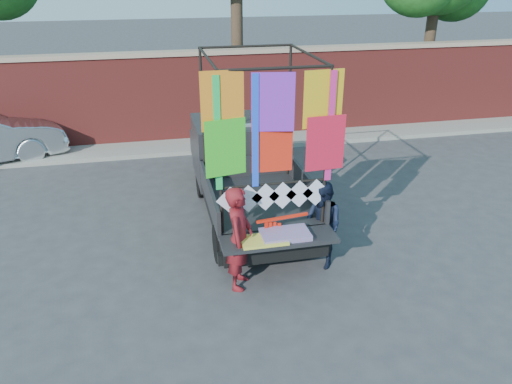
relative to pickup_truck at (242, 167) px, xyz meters
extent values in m
plane|color=#38383A|center=(-0.01, -2.35, -0.87)|extent=(90.00, 90.00, 0.00)
cube|color=maroon|center=(-0.01, 4.65, 0.38)|extent=(30.00, 0.35, 2.50)
cube|color=tan|center=(-0.01, 4.65, 1.68)|extent=(30.00, 0.45, 0.12)
cube|color=gray|center=(-0.01, 3.95, -0.81)|extent=(30.00, 1.20, 0.12)
cylinder|color=#38281C|center=(0.99, 5.85, 1.86)|extent=(0.36, 0.36, 5.46)
cylinder|color=#38281C|center=(7.49, 5.85, 1.41)|extent=(0.36, 0.36, 4.55)
cylinder|color=black|center=(-0.80, 0.61, -0.53)|extent=(0.23, 0.68, 0.68)
cylinder|color=black|center=(-0.80, -2.17, -0.53)|extent=(0.23, 0.68, 0.68)
cylinder|color=black|center=(0.80, 0.61, -0.53)|extent=(0.23, 0.68, 0.68)
cylinder|color=black|center=(0.80, -2.17, -0.53)|extent=(0.23, 0.68, 0.68)
cube|color=black|center=(0.00, -0.83, -0.35)|extent=(1.75, 4.33, 0.31)
cube|color=black|center=(0.00, -1.60, -0.06)|extent=(1.86, 2.37, 0.10)
cube|color=black|center=(-0.91, -1.60, 0.16)|extent=(0.06, 2.37, 0.46)
cube|color=black|center=(0.91, -1.60, 0.16)|extent=(0.06, 2.37, 0.46)
cube|color=black|center=(0.00, -0.44, 0.16)|extent=(1.86, 0.06, 0.46)
cube|color=black|center=(0.00, 0.56, 0.21)|extent=(1.86, 1.65, 1.29)
cube|color=#8C9EAD|center=(0.00, 0.10, 0.63)|extent=(1.65, 0.06, 0.57)
cube|color=#8C9EAD|center=(0.00, 1.33, 0.42)|extent=(1.65, 0.10, 0.72)
cube|color=black|center=(0.00, 1.69, -0.04)|extent=(1.80, 0.93, 0.57)
cube|color=black|center=(0.00, -3.05, -0.04)|extent=(1.86, 0.57, 0.06)
cube|color=black|center=(0.00, -2.81, -0.44)|extent=(1.91, 0.15, 0.19)
cylinder|color=black|center=(-0.85, -2.69, 1.28)|extent=(0.05, 0.05, 2.58)
cylinder|color=black|center=(-0.85, -0.52, 1.28)|extent=(0.05, 0.05, 2.58)
cylinder|color=black|center=(0.85, -2.69, 1.28)|extent=(0.05, 0.05, 2.58)
cylinder|color=black|center=(0.85, -0.52, 1.28)|extent=(0.05, 0.05, 2.58)
cylinder|color=black|center=(0.00, -2.69, 2.56)|extent=(1.75, 0.05, 0.05)
cylinder|color=black|center=(0.00, -0.52, 2.56)|extent=(1.75, 0.05, 0.05)
cylinder|color=black|center=(-0.85, -1.60, 2.56)|extent=(0.05, 2.22, 0.05)
cylinder|color=black|center=(0.85, -1.60, 2.56)|extent=(0.05, 2.22, 0.05)
cylinder|color=black|center=(0.00, -2.69, 0.76)|extent=(1.75, 0.04, 0.04)
cube|color=orange|center=(-0.77, -2.71, 2.10)|extent=(0.64, 0.02, 0.88)
cube|color=purple|center=(0.00, -2.75, 2.10)|extent=(0.64, 0.02, 0.88)
cube|color=gold|center=(0.77, -2.71, 2.10)|extent=(0.64, 0.02, 0.88)
cube|color=#35D124|center=(-0.77, -2.75, 1.43)|extent=(0.64, 0.02, 0.88)
cube|color=red|center=(0.00, -2.71, 1.43)|extent=(0.64, 0.02, 0.88)
cube|color=red|center=(0.77, -2.75, 1.43)|extent=(0.64, 0.02, 0.88)
cube|color=green|center=(-0.88, -2.73, 1.64)|extent=(0.10, 0.01, 1.75)
cube|color=#DA247A|center=(0.88, -2.73, 1.64)|extent=(0.10, 0.01, 1.75)
cube|color=#1C4BFF|center=(-0.31, -2.73, 1.64)|extent=(0.10, 0.01, 1.75)
cube|color=white|center=(-0.70, -2.72, 0.55)|extent=(0.47, 0.01, 0.47)
cube|color=white|center=(-0.42, -2.72, 0.55)|extent=(0.47, 0.01, 0.47)
cube|color=white|center=(-0.14, -2.72, 0.55)|extent=(0.47, 0.01, 0.47)
cube|color=white|center=(0.14, -2.72, 0.55)|extent=(0.47, 0.01, 0.47)
cube|color=white|center=(0.42, -2.72, 0.55)|extent=(0.47, 0.01, 0.47)
cube|color=white|center=(0.70, -2.72, 0.55)|extent=(0.47, 0.01, 0.47)
cube|color=#D93048|center=(0.10, -3.05, 0.03)|extent=(0.77, 0.46, 0.08)
cube|color=#DCD545|center=(-0.26, -3.12, 0.01)|extent=(0.72, 0.41, 0.04)
imported|color=maroon|center=(-0.62, -2.96, 0.00)|extent=(0.61, 0.74, 1.74)
imported|color=black|center=(0.86, -2.67, -0.10)|extent=(0.81, 0.90, 1.54)
cube|color=red|center=(0.12, -2.81, 0.20)|extent=(0.89, 0.17, 0.04)
cube|color=red|center=(-0.16, -2.83, -0.08)|extent=(0.06, 0.02, 0.51)
cube|color=red|center=(-0.09, -2.83, -0.10)|extent=(0.06, 0.02, 0.51)
cube|color=red|center=(-0.01, -2.83, -0.12)|extent=(0.06, 0.02, 0.51)
cube|color=red|center=(0.06, -2.83, -0.14)|extent=(0.06, 0.02, 0.51)
camera|label=1|loc=(-1.82, -9.68, 3.91)|focal=35.00mm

